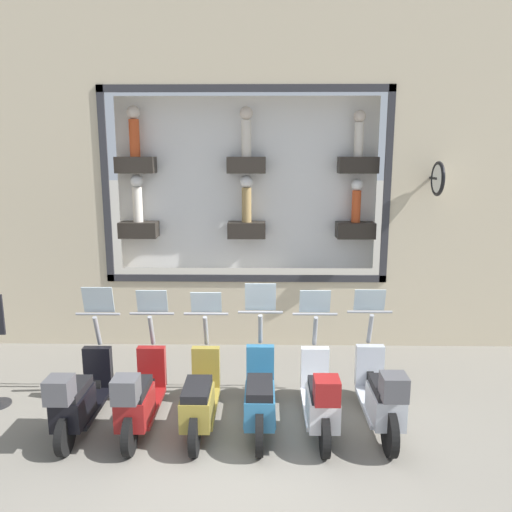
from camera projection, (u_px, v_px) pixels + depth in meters
ground_plane at (236, 457)px, 5.65m from camera, size 120.00×120.00×0.00m
building_facade at (246, 125)px, 8.40m from camera, size 1.20×36.00×7.62m
scooter_silver_0 at (381, 395)px, 6.08m from camera, size 1.81×0.61×1.59m
scooter_white_1 at (320, 397)px, 6.08m from camera, size 1.80×0.60×1.58m
scooter_teal_2 at (260, 396)px, 6.17m from camera, size 1.81×0.60×1.67m
scooter_olive_3 at (200, 397)px, 6.17m from camera, size 1.79×0.60×1.54m
scooter_red_4 at (139, 396)px, 6.11m from camera, size 1.79×0.60×1.57m
scooter_black_5 at (80, 396)px, 6.12m from camera, size 1.79×0.61×1.61m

